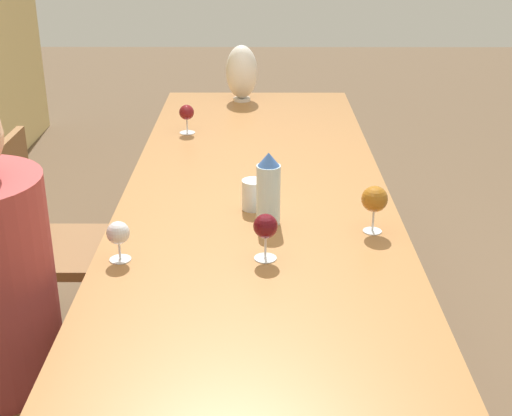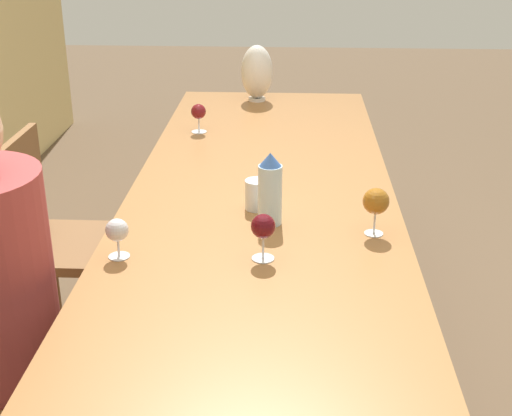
% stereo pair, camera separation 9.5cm
% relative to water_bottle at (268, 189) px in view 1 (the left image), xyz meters
% --- Properties ---
extents(ground_plane, '(14.00, 14.00, 0.00)m').
position_rel_water_bottle_xyz_m(ground_plane, '(0.13, 0.04, -0.88)').
color(ground_plane, brown).
extents(dining_table, '(3.18, 0.96, 0.76)m').
position_rel_water_bottle_xyz_m(dining_table, '(0.13, 0.04, -0.18)').
color(dining_table, '#936033').
rests_on(dining_table, ground_plane).
extents(water_bottle, '(0.08, 0.08, 0.24)m').
position_rel_water_bottle_xyz_m(water_bottle, '(0.00, 0.00, 0.00)').
color(water_bottle, silver).
rests_on(water_bottle, dining_table).
extents(water_tumbler, '(0.08, 0.08, 0.10)m').
position_rel_water_bottle_xyz_m(water_tumbler, '(0.12, 0.05, -0.07)').
color(water_tumbler, silver).
rests_on(water_tumbler, dining_table).
extents(vase, '(0.16, 0.16, 0.29)m').
position_rel_water_bottle_xyz_m(vase, '(1.55, 0.12, 0.03)').
color(vase, silver).
rests_on(vase, dining_table).
extents(wine_glass_0, '(0.07, 0.07, 0.12)m').
position_rel_water_bottle_xyz_m(wine_glass_0, '(-0.26, 0.44, -0.03)').
color(wine_glass_0, silver).
rests_on(wine_glass_0, dining_table).
extents(wine_glass_1, '(0.07, 0.07, 0.13)m').
position_rel_water_bottle_xyz_m(wine_glass_1, '(0.98, 0.35, -0.03)').
color(wine_glass_1, silver).
rests_on(wine_glass_1, dining_table).
extents(wine_glass_3, '(0.08, 0.08, 0.15)m').
position_rel_water_bottle_xyz_m(wine_glass_3, '(-0.07, -0.33, -0.01)').
color(wine_glass_3, silver).
rests_on(wine_glass_3, dining_table).
extents(wine_glass_4, '(0.07, 0.07, 0.14)m').
position_rel_water_bottle_xyz_m(wine_glass_4, '(-0.25, 0.01, -0.02)').
color(wine_glass_4, silver).
rests_on(wine_glass_4, dining_table).
extents(chair_far, '(0.44, 0.44, 0.90)m').
position_rel_water_bottle_xyz_m(chair_far, '(0.44, 0.86, -0.39)').
color(chair_far, brown).
rests_on(chair_far, ground_plane).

